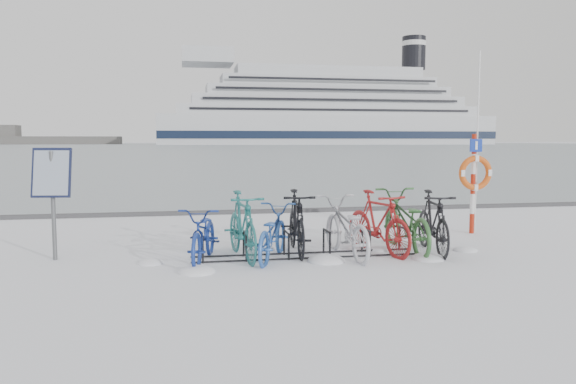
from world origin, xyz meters
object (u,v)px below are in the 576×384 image
at_px(bike_rack, 307,246).
at_px(lifebuoy_station, 475,173).
at_px(info_board, 52,180).
at_px(cruise_ferry, 325,115).

distance_m(bike_rack, lifebuoy_station, 4.54).
bearing_deg(lifebuoy_station, info_board, -172.05).
distance_m(lifebuoy_station, cruise_ferry, 221.72).
height_order(info_board, lifebuoy_station, lifebuoy_station).
relative_size(bike_rack, info_board, 2.11).
distance_m(info_board, cruise_ferry, 224.94).
bearing_deg(bike_rack, lifebuoy_station, 22.18).
bearing_deg(cruise_ferry, lifebuoy_station, -103.60).
distance_m(bike_rack, cruise_ferry, 224.38).
height_order(bike_rack, info_board, info_board).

